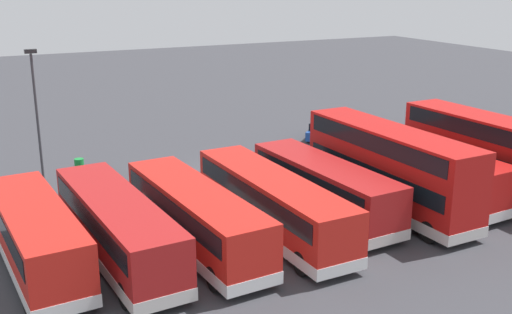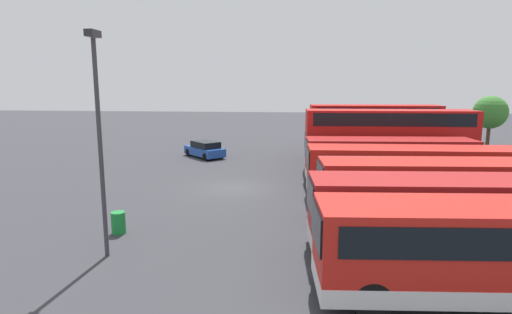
{
  "view_description": "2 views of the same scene",
  "coord_description": "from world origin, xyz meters",
  "px_view_note": "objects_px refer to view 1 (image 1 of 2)",
  "views": [
    {
      "loc": [
        15.04,
        35.89,
        12.44
      ],
      "look_at": [
        -1.57,
        2.32,
        1.39
      ],
      "focal_mm": 43.5,
      "sensor_mm": 36.0,
      "label": 1
    },
    {
      "loc": [
        24.77,
        3.85,
        6.38
      ],
      "look_at": [
        -0.84,
        1.32,
        1.84
      ],
      "focal_mm": 29.23,
      "sensor_mm": 36.0,
      "label": 2
    }
  ],
  "objects_px": {
    "bus_double_decker_third": "(389,167)",
    "bus_single_deck_sixth": "(196,216)",
    "bus_single_deck_fourth": "(324,187)",
    "bus_single_deck_seventh": "(117,226)",
    "bus_single_deck_second": "(430,171)",
    "bus_single_deck_far_end": "(36,236)",
    "car_hatchback_silver": "(323,130)",
    "waste_bin_yellow": "(79,166)",
    "bus_single_deck_fifth": "(272,202)",
    "lamp_post_tall": "(36,106)",
    "bus_double_decker_near_end": "(485,152)"
  },
  "relations": [
    {
      "from": "bus_double_decker_third",
      "to": "bus_single_deck_sixth",
      "type": "bearing_deg",
      "value": 0.63
    },
    {
      "from": "bus_single_deck_fourth",
      "to": "bus_single_deck_sixth",
      "type": "height_order",
      "value": "same"
    },
    {
      "from": "bus_single_deck_seventh",
      "to": "bus_single_deck_fourth",
      "type": "bearing_deg",
      "value": -177.93
    },
    {
      "from": "bus_single_deck_second",
      "to": "bus_single_deck_far_end",
      "type": "xyz_separation_m",
      "value": [
        21.6,
        -0.37,
        -0.0
      ]
    },
    {
      "from": "car_hatchback_silver",
      "to": "waste_bin_yellow",
      "type": "height_order",
      "value": "car_hatchback_silver"
    },
    {
      "from": "bus_single_deck_fifth",
      "to": "lamp_post_tall",
      "type": "height_order",
      "value": "lamp_post_tall"
    },
    {
      "from": "bus_single_deck_fourth",
      "to": "bus_single_deck_seventh",
      "type": "height_order",
      "value": "same"
    },
    {
      "from": "bus_single_deck_second",
      "to": "lamp_post_tall",
      "type": "distance_m",
      "value": 23.81
    },
    {
      "from": "car_hatchback_silver",
      "to": "lamp_post_tall",
      "type": "height_order",
      "value": "lamp_post_tall"
    },
    {
      "from": "bus_double_decker_near_end",
      "to": "bus_single_deck_seventh",
      "type": "height_order",
      "value": "bus_double_decker_near_end"
    },
    {
      "from": "bus_double_decker_near_end",
      "to": "bus_single_deck_sixth",
      "type": "bearing_deg",
      "value": -0.19
    },
    {
      "from": "bus_single_deck_far_end",
      "to": "car_hatchback_silver",
      "type": "xyz_separation_m",
      "value": [
        -23.32,
        -13.75,
        -0.92
      ]
    },
    {
      "from": "bus_single_deck_far_end",
      "to": "bus_single_deck_fourth",
      "type": "bearing_deg",
      "value": 179.52
    },
    {
      "from": "bus_double_decker_near_end",
      "to": "bus_single_deck_sixth",
      "type": "distance_m",
      "value": 18.15
    },
    {
      "from": "bus_double_decker_near_end",
      "to": "bus_single_deck_fifth",
      "type": "xyz_separation_m",
      "value": [
        14.09,
        -0.08,
        -0.82
      ]
    },
    {
      "from": "waste_bin_yellow",
      "to": "bus_double_decker_near_end",
      "type": "bearing_deg",
      "value": 145.45
    },
    {
      "from": "bus_single_deck_sixth",
      "to": "bus_single_deck_second",
      "type": "bearing_deg",
      "value": -177.83
    },
    {
      "from": "bus_double_decker_near_end",
      "to": "waste_bin_yellow",
      "type": "relative_size",
      "value": 11.86
    },
    {
      "from": "waste_bin_yellow",
      "to": "bus_single_deck_seventh",
      "type": "bearing_deg",
      "value": 86.1
    },
    {
      "from": "bus_single_deck_fourth",
      "to": "car_hatchback_silver",
      "type": "distance_m",
      "value": 16.42
    },
    {
      "from": "bus_single_deck_sixth",
      "to": "bus_single_deck_far_end",
      "type": "height_order",
      "value": "same"
    },
    {
      "from": "lamp_post_tall",
      "to": "bus_single_deck_sixth",
      "type": "bearing_deg",
      "value": 110.13
    },
    {
      "from": "bus_single_deck_fourth",
      "to": "lamp_post_tall",
      "type": "xyz_separation_m",
      "value": [
        12.6,
        -12.86,
        3.16
      ]
    },
    {
      "from": "bus_single_deck_fourth",
      "to": "bus_single_deck_far_end",
      "type": "relative_size",
      "value": 1.02
    },
    {
      "from": "bus_single_deck_fifth",
      "to": "waste_bin_yellow",
      "type": "height_order",
      "value": "bus_single_deck_fifth"
    },
    {
      "from": "bus_single_deck_fifth",
      "to": "car_hatchback_silver",
      "type": "xyz_separation_m",
      "value": [
        -12.29,
        -14.66,
        -0.92
      ]
    },
    {
      "from": "bus_single_deck_second",
      "to": "car_hatchback_silver",
      "type": "bearing_deg",
      "value": -96.93
    },
    {
      "from": "bus_double_decker_third",
      "to": "bus_single_deck_seventh",
      "type": "relative_size",
      "value": 1.03
    },
    {
      "from": "lamp_post_tall",
      "to": "waste_bin_yellow",
      "type": "xyz_separation_m",
      "value": [
        -2.36,
        -0.58,
        -4.31
      ]
    },
    {
      "from": "bus_double_decker_third",
      "to": "bus_single_deck_fifth",
      "type": "xyz_separation_m",
      "value": [
        7.2,
        0.11,
        -0.83
      ]
    },
    {
      "from": "bus_single_deck_second",
      "to": "bus_double_decker_third",
      "type": "xyz_separation_m",
      "value": [
        3.37,
        0.43,
        0.83
      ]
    },
    {
      "from": "bus_single_deck_fourth",
      "to": "car_hatchback_silver",
      "type": "xyz_separation_m",
      "value": [
        -8.74,
        -13.87,
        -0.92
      ]
    },
    {
      "from": "bus_single_deck_seventh",
      "to": "bus_single_deck_sixth",
      "type": "bearing_deg",
      "value": 173.61
    },
    {
      "from": "bus_single_deck_far_end",
      "to": "bus_single_deck_fifth",
      "type": "bearing_deg",
      "value": 175.28
    },
    {
      "from": "lamp_post_tall",
      "to": "bus_single_deck_second",
      "type": "bearing_deg",
      "value": 146.24
    },
    {
      "from": "bus_single_deck_second",
      "to": "bus_single_deck_seventh",
      "type": "bearing_deg",
      "value": 0.48
    },
    {
      "from": "bus_double_decker_third",
      "to": "waste_bin_yellow",
      "type": "xyz_separation_m",
      "value": [
        13.89,
        -14.12,
        -1.98
      ]
    },
    {
      "from": "bus_single_deck_fifth",
      "to": "car_hatchback_silver",
      "type": "distance_m",
      "value": 19.15
    },
    {
      "from": "waste_bin_yellow",
      "to": "bus_single_deck_second",
      "type": "bearing_deg",
      "value": 141.58
    },
    {
      "from": "bus_double_decker_third",
      "to": "bus_double_decker_near_end",
      "type": "bearing_deg",
      "value": 178.46
    },
    {
      "from": "bus_single_deck_fourth",
      "to": "bus_single_deck_far_end",
      "type": "height_order",
      "value": "same"
    },
    {
      "from": "bus_single_deck_fifth",
      "to": "bus_single_deck_seventh",
      "type": "relative_size",
      "value": 1.04
    },
    {
      "from": "bus_double_decker_near_end",
      "to": "bus_single_deck_seventh",
      "type": "distance_m",
      "value": 21.74
    },
    {
      "from": "bus_single_deck_seventh",
      "to": "lamp_post_tall",
      "type": "bearing_deg",
      "value": -83.91
    },
    {
      "from": "bus_double_decker_near_end",
      "to": "bus_single_deck_fourth",
      "type": "relative_size",
      "value": 1.06
    },
    {
      "from": "bus_single_deck_seventh",
      "to": "bus_single_deck_far_end",
      "type": "xyz_separation_m",
      "value": [
        3.4,
        -0.53,
        -0.0
      ]
    },
    {
      "from": "bus_single_deck_seventh",
      "to": "bus_single_deck_far_end",
      "type": "distance_m",
      "value": 3.44
    },
    {
      "from": "bus_single_deck_far_end",
      "to": "car_hatchback_silver",
      "type": "relative_size",
      "value": 2.44
    },
    {
      "from": "bus_double_decker_third",
      "to": "car_hatchback_silver",
      "type": "xyz_separation_m",
      "value": [
        -5.08,
        -14.56,
        -1.75
      ]
    },
    {
      "from": "bus_double_decker_near_end",
      "to": "car_hatchback_silver",
      "type": "xyz_separation_m",
      "value": [
        1.8,
        -14.74,
        -1.75
      ]
    }
  ]
}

